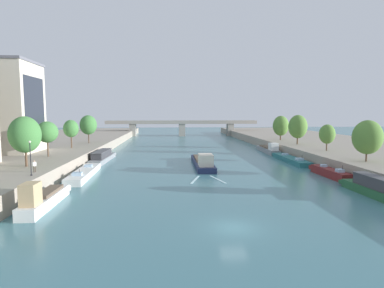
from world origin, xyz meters
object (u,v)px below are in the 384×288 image
object	(u,v)px
tree_left_by_lamp	(71,129)
tree_right_nearest	(367,137)
tree_left_past_mid	(88,125)
bridge_far	(182,126)
tree_right_third	(281,126)
tree_left_nearest	(47,132)
moored_boat_right_downstream	(290,159)
moored_boat_left_gap_after	(84,173)
tree_right_second	(298,127)
moored_boat_right_second	(268,149)
moored_boat_left_upstream	(103,157)
tree_right_end_of_row	(327,134)
lamppost_left_bank	(30,157)
person_on_quay	(34,165)
moored_boat_right_lone	(372,187)
tree_left_far	(25,135)
moored_boat_right_near	(329,172)
barge_midriver	(203,162)
moored_boat_left_end	(44,198)

from	to	relation	value
tree_left_by_lamp	tree_right_nearest	world-z (taller)	tree_right_nearest
tree_left_past_mid	bridge_far	distance (m)	63.23
tree_left_by_lamp	tree_right_third	xyz separation A→B (m)	(55.53, 16.82, -0.22)
tree_left_nearest	moored_boat_right_downstream	bearing A→B (deg)	7.35
moored_boat_left_gap_after	tree_right_nearest	distance (m)	47.48
tree_left_nearest	tree_right_second	xyz separation A→B (m)	(55.21, 18.42, -0.00)
moored_boat_right_downstream	moored_boat_right_second	bearing A→B (deg)	88.68
tree_right_third	bridge_far	distance (m)	58.64
moored_boat_left_upstream	tree_right_end_of_row	xyz separation A→B (m)	(48.18, -5.09, 5.07)
moored_boat_right_second	tree_left_nearest	xyz separation A→B (m)	(-48.96, -22.33, 6.19)
moored_boat_left_upstream	lamppost_left_bank	bearing A→B (deg)	-96.44
person_on_quay	tree_right_third	bearing A→B (deg)	41.99
tree_right_third	moored_boat_right_lone	bearing A→B (deg)	-97.72
tree_left_by_lamp	moored_boat_right_downstream	bearing A→B (deg)	-9.29
moored_boat_right_lone	tree_left_far	distance (m)	49.16
moored_boat_right_second	tree_right_nearest	xyz separation A→B (m)	(6.11, -32.02, 5.68)
lamppost_left_bank	tree_right_second	bearing A→B (deg)	35.53
moored_boat_left_upstream	tree_left_far	size ratio (longest dim) A/B	2.09
moored_boat_right_downstream	tree_right_nearest	xyz separation A→B (m)	(6.48, -15.95, 6.03)
moored_boat_left_upstream	tree_left_by_lamp	distance (m)	10.73
tree_left_past_mid	tree_right_end_of_row	bearing A→B (deg)	-21.03
moored_boat_right_downstream	tree_left_nearest	size ratio (longest dim) A/B	2.55
moored_boat_right_second	tree_left_by_lamp	world-z (taller)	tree_left_by_lamp
tree_left_far	tree_left_by_lamp	world-z (taller)	tree_left_far
tree_left_past_mid	moored_boat_left_upstream	bearing A→B (deg)	-66.64
moored_boat_right_near	tree_right_nearest	bearing A→B (deg)	-1.64
moored_boat_left_gap_after	moored_boat_right_near	distance (m)	40.96
tree_left_nearest	lamppost_left_bank	size ratio (longest dim) A/B	1.44
tree_left_far	moored_boat_right_lone	bearing A→B (deg)	-12.72
tree_left_by_lamp	person_on_quay	bearing A→B (deg)	-82.09
moored_boat_left_upstream	moored_boat_right_lone	distance (m)	51.19
barge_midriver	person_on_quay	size ratio (longest dim) A/B	11.87
moored_boat_right_second	moored_boat_right_near	bearing A→B (deg)	-90.06
moored_boat_left_gap_after	moored_boat_right_downstream	bearing A→B (deg)	17.11
lamppost_left_bank	person_on_quay	bearing A→B (deg)	104.05
moored_boat_left_end	tree_left_far	size ratio (longest dim) A/B	1.55
moored_boat_right_downstream	tree_left_past_mid	world-z (taller)	tree_left_past_mid
barge_midriver	moored_boat_left_end	size ratio (longest dim) A/B	1.64
tree_right_end_of_row	person_on_quay	world-z (taller)	tree_right_end_of_row
moored_boat_left_upstream	bridge_far	bearing A→B (deg)	74.30
moored_boat_right_near	moored_boat_right_downstream	world-z (taller)	moored_boat_right_near
lamppost_left_bank	bridge_far	size ratio (longest dim) A/B	0.07
moored_boat_left_gap_after	moored_boat_right_second	distance (m)	49.83
moored_boat_left_upstream	tree_right_nearest	xyz separation A→B (m)	(47.36, -19.67, 5.55)
moored_boat_right_second	tree_right_second	size ratio (longest dim) A/B	1.95
tree_left_by_lamp	lamppost_left_bank	bearing A→B (deg)	-81.61
barge_midriver	tree_right_nearest	world-z (taller)	tree_right_nearest
tree_left_far	person_on_quay	size ratio (longest dim) A/B	4.65
moored_boat_left_gap_after	tree_right_third	distance (m)	60.53
moored_boat_right_near	tree_right_second	world-z (taller)	tree_right_second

